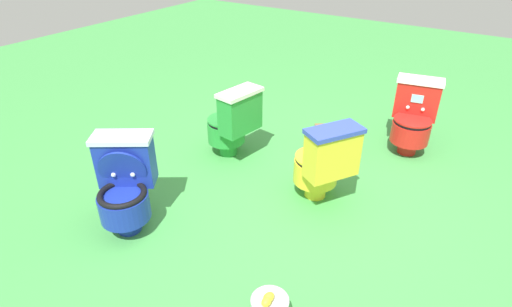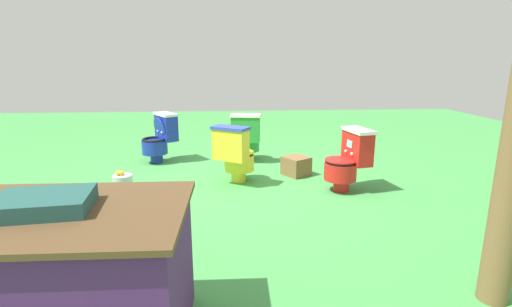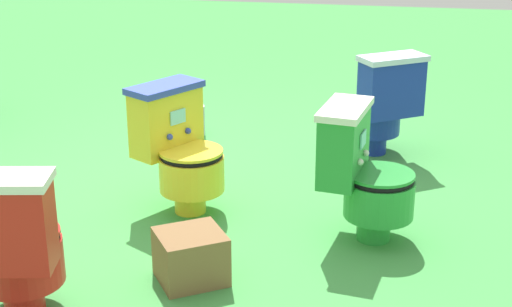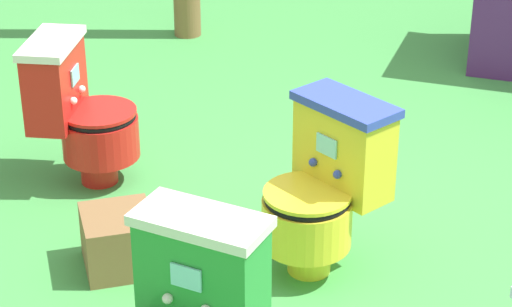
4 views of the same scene
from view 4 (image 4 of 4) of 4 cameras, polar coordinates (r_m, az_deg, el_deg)
ground at (r=4.27m, az=6.97°, el=-6.10°), size 14.00×14.00×0.00m
toilet_red at (r=4.77m, az=-10.09°, el=2.40°), size 0.56×0.49×0.73m
toilet_yellow at (r=4.04m, az=3.91°, el=-1.95°), size 0.60×0.63×0.73m
small_crate at (r=4.18m, az=-7.93°, el=-4.99°), size 0.41×0.41×0.25m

